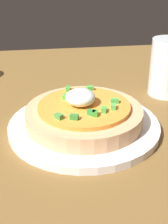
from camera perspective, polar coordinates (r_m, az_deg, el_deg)
name	(u,v)px	position (r cm, az deg, el deg)	size (l,w,h in cm)	color
dining_table	(78,105)	(67.40, -1.05, 1.34)	(97.01, 76.31, 2.67)	brown
plate	(84,126)	(55.29, 0.00, -2.45)	(25.76, 25.76, 1.31)	white
pizza	(84,113)	(54.16, -0.03, -0.25)	(19.79, 19.79, 6.08)	tan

